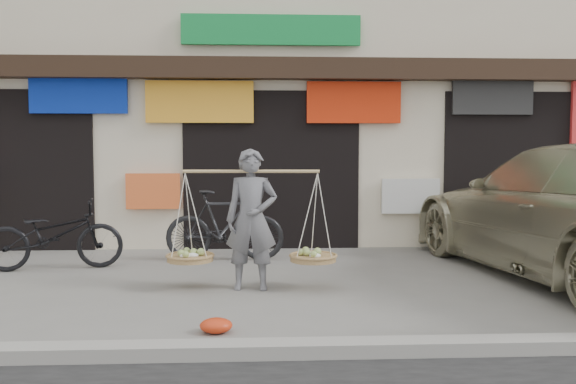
{
  "coord_description": "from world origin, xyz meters",
  "views": [
    {
      "loc": [
        -0.25,
        -6.93,
        1.71
      ],
      "look_at": [
        0.15,
        0.9,
        1.16
      ],
      "focal_mm": 38.0,
      "sensor_mm": 36.0,
      "label": 1
    }
  ],
  "objects": [
    {
      "name": "ground",
      "position": [
        0.0,
        0.0,
        0.0
      ],
      "size": [
        70.0,
        70.0,
        0.0
      ],
      "primitive_type": "plane",
      "color": "slate",
      "rests_on": "ground"
    },
    {
      "name": "kerb",
      "position": [
        0.0,
        -2.0,
        0.06
      ],
      "size": [
        70.0,
        0.25,
        0.12
      ],
      "primitive_type": "cube",
      "color": "gray",
      "rests_on": "ground"
    },
    {
      "name": "shophouse_block",
      "position": [
        -0.0,
        6.42,
        3.45
      ],
      "size": [
        14.0,
        6.32,
        7.0
      ],
      "color": "beige",
      "rests_on": "ground"
    },
    {
      "name": "street_vendor",
      "position": [
        -0.32,
        0.43,
        0.79
      ],
      "size": [
        2.06,
        0.64,
        1.71
      ],
      "rotation": [
        0.0,
        0.0,
        -0.05
      ],
      "color": "slate",
      "rests_on": "ground"
    },
    {
      "name": "bike_0",
      "position": [
        -3.13,
        1.79,
        0.5
      ],
      "size": [
        1.99,
        1.03,
        0.99
      ],
      "primitive_type": "imported",
      "rotation": [
        0.0,
        0.0,
        1.78
      ],
      "color": "black",
      "rests_on": "ground"
    },
    {
      "name": "bike_1",
      "position": [
        -0.74,
        2.38,
        0.54
      ],
      "size": [
        1.82,
        0.56,
        1.09
      ],
      "primitive_type": "imported",
      "rotation": [
        0.0,
        0.0,
        1.55
      ],
      "color": "black",
      "rests_on": "ground"
    },
    {
      "name": "red_bag",
      "position": [
        -0.63,
        -1.33,
        0.07
      ],
      "size": [
        0.31,
        0.25,
        0.14
      ],
      "primitive_type": "ellipsoid",
      "color": "red",
      "rests_on": "ground"
    }
  ]
}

